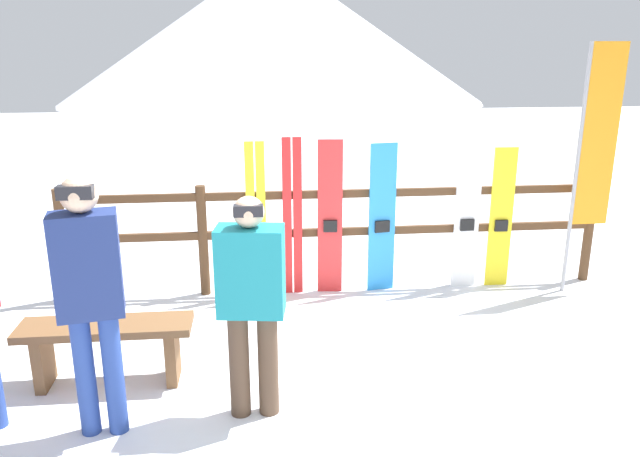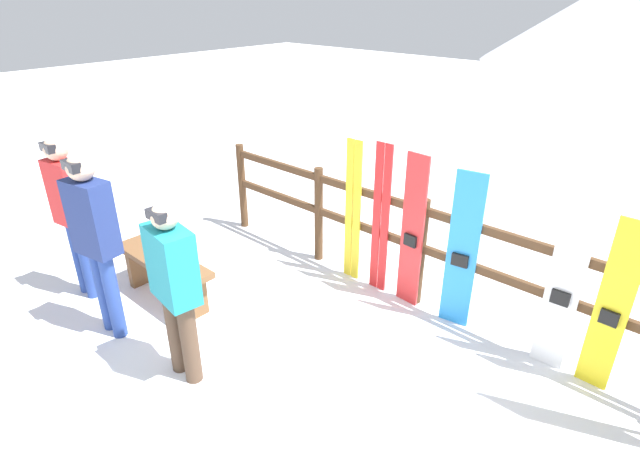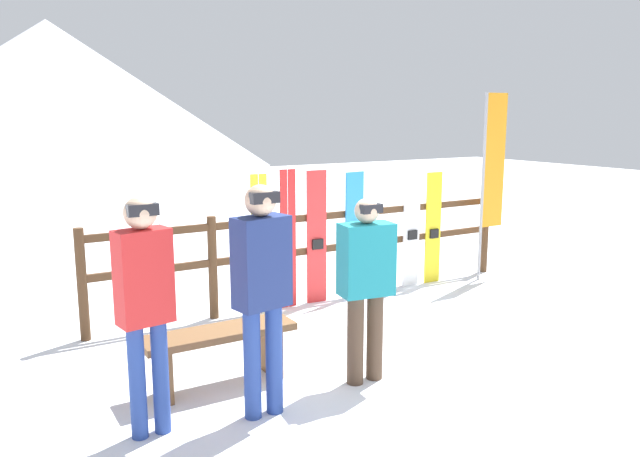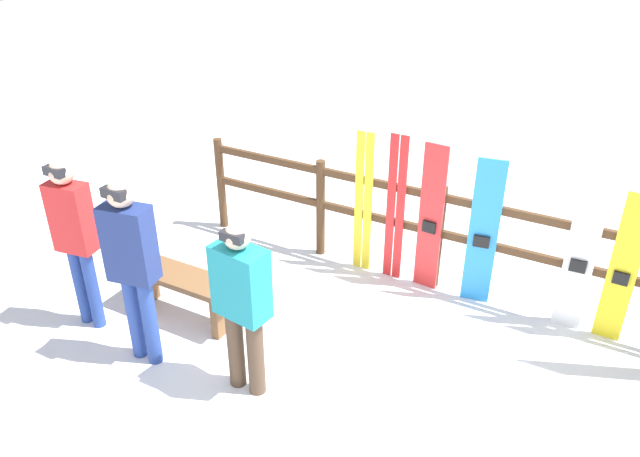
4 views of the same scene
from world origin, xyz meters
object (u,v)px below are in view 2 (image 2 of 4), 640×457
at_px(ski_pair_yellow, 353,212).
at_px(snowboard_red, 412,233).
at_px(person_teal, 174,283).
at_px(ski_pair_red, 381,220).
at_px(snowboard_blue, 462,252).
at_px(snowboard_yellow, 612,309).
at_px(snowboard_white, 563,289).
at_px(bench, 164,269).
at_px(person_red, 69,205).
at_px(person_navy, 95,234).

height_order(ski_pair_yellow, snowboard_red, snowboard_red).
bearing_deg(person_teal, ski_pair_red, 79.56).
height_order(person_teal, snowboard_blue, person_teal).
bearing_deg(ski_pair_yellow, snowboard_yellow, -0.08).
xyz_separation_m(ski_pair_red, snowboard_white, (1.81, -0.00, -0.05)).
distance_m(bench, person_red, 1.10).
bearing_deg(ski_pair_yellow, person_navy, -114.43).
bearing_deg(ski_pair_yellow, bench, -124.63).
relative_size(person_navy, snowboard_blue, 1.13).
relative_size(bench, snowboard_yellow, 0.86).
relative_size(bench, snowboard_white, 0.83).
height_order(bench, person_navy, person_navy).
distance_m(ski_pair_red, snowboard_white, 1.81).
distance_m(snowboard_red, snowboard_white, 1.43).
bearing_deg(ski_pair_red, ski_pair_yellow, 180.00).
bearing_deg(snowboard_white, person_teal, -135.61).
height_order(person_teal, person_navy, person_navy).
bearing_deg(person_navy, bench, 98.96).
bearing_deg(bench, snowboard_yellow, 24.09).
bearing_deg(bench, ski_pair_red, 47.66).
distance_m(person_navy, snowboard_white, 3.94).
height_order(person_red, ski_pair_red, person_red).
relative_size(person_red, person_navy, 0.97).
xyz_separation_m(snowboard_red, snowboard_blue, (0.54, -0.00, -0.02)).
xyz_separation_m(person_teal, snowboard_white, (2.21, 2.16, -0.14)).
distance_m(person_navy, ski_pair_red, 2.68).
xyz_separation_m(bench, snowboard_blue, (2.41, 1.64, 0.41)).
bearing_deg(ski_pair_red, bench, -132.34).
distance_m(ski_pair_red, snowboard_blue, 0.92).
relative_size(snowboard_blue, snowboard_white, 1.01).
bearing_deg(ski_pair_yellow, snowboard_blue, -0.15).
relative_size(ski_pair_yellow, snowboard_red, 1.00).
bearing_deg(person_red, snowboard_yellow, 26.04).
relative_size(ski_pair_red, snowboard_yellow, 1.09).
xyz_separation_m(snowboard_red, snowboard_white, (1.43, -0.00, -0.03)).
distance_m(person_teal, snowboard_blue, 2.53).
bearing_deg(snowboard_blue, snowboard_white, -0.00).
distance_m(person_navy, snowboard_yellow, 4.25).
relative_size(person_teal, snowboard_white, 1.03).
xyz_separation_m(person_navy, ski_pair_yellow, (1.04, 2.28, -0.24)).
xyz_separation_m(bench, ski_pair_yellow, (1.14, 1.65, 0.43)).
bearing_deg(snowboard_white, ski_pair_red, 179.89).
height_order(person_red, person_teal, person_red).
bearing_deg(person_teal, snowboard_yellow, 40.02).
bearing_deg(person_teal, snowboard_blue, 58.69).
distance_m(person_red, snowboard_yellow, 4.89).
distance_m(person_red, person_navy, 0.83).
distance_m(person_teal, snowboard_yellow, 3.36).
relative_size(person_red, person_teal, 1.09).
relative_size(bench, person_red, 0.75).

